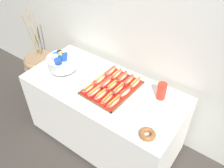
# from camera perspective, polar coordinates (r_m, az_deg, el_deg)

# --- Properties ---
(ground_plane) EXTENTS (10.00, 10.00, 0.00)m
(ground_plane) POSITION_cam_1_polar(r_m,az_deg,el_deg) (2.89, -1.69, -12.63)
(ground_plane) COLOR #38332D
(back_wall) EXTENTS (6.00, 0.10, 2.60)m
(back_wall) POSITION_cam_1_polar(r_m,az_deg,el_deg) (2.37, 5.33, 15.16)
(back_wall) COLOR beige
(back_wall) RESTS_ON ground_plane
(buffet_table) EXTENTS (1.60, 0.75, 0.79)m
(buffet_table) POSITION_cam_1_polar(r_m,az_deg,el_deg) (2.57, -1.88, -7.08)
(buffet_table) COLOR white
(buffet_table) RESTS_ON ground_plane
(floor_vase) EXTENTS (0.47, 0.47, 1.21)m
(floor_vase) POSITION_cam_1_polar(r_m,az_deg,el_deg) (3.35, -16.07, 1.83)
(floor_vase) COLOR #896B4C
(floor_vase) RESTS_ON ground_plane
(serving_tray) EXTENTS (0.43, 0.54, 0.01)m
(serving_tray) POSITION_cam_1_polar(r_m,az_deg,el_deg) (2.28, -0.02, -0.96)
(serving_tray) COLOR brown
(serving_tray) RESTS_ON buffet_table
(hot_dog_0) EXTENTS (0.07, 0.16, 0.06)m
(hot_dog_0) POSITION_cam_1_polar(r_m,az_deg,el_deg) (2.25, -5.65, -1.00)
(hot_dog_0) COLOR red
(hot_dog_0) RESTS_ON serving_tray
(hot_dog_1) EXTENTS (0.07, 0.18, 0.06)m
(hot_dog_1) POSITION_cam_1_polar(r_m,az_deg,el_deg) (2.21, -4.22, -1.80)
(hot_dog_1) COLOR #B21414
(hot_dog_1) RESTS_ON serving_tray
(hot_dog_2) EXTENTS (0.07, 0.16, 0.06)m
(hot_dog_2) POSITION_cam_1_polar(r_m,az_deg,el_deg) (2.17, -2.73, -2.62)
(hot_dog_2) COLOR red
(hot_dog_2) RESTS_ON serving_tray
(hot_dog_3) EXTENTS (0.06, 0.17, 0.06)m
(hot_dog_3) POSITION_cam_1_polar(r_m,az_deg,el_deg) (2.13, -1.20, -3.50)
(hot_dog_3) COLOR red
(hot_dog_3) RESTS_ON serving_tray
(hot_dog_4) EXTENTS (0.07, 0.18, 0.07)m
(hot_dog_4) POSITION_cam_1_polar(r_m,az_deg,el_deg) (2.10, 0.39, -4.33)
(hot_dog_4) COLOR red
(hot_dog_4) RESTS_ON serving_tray
(hot_dog_5) EXTENTS (0.07, 0.16, 0.06)m
(hot_dog_5) POSITION_cam_1_polar(r_m,az_deg,el_deg) (2.34, -2.91, 1.13)
(hot_dog_5) COLOR red
(hot_dog_5) RESTS_ON serving_tray
(hot_dog_6) EXTENTS (0.07, 0.18, 0.06)m
(hot_dog_6) POSITION_cam_1_polar(r_m,az_deg,el_deg) (2.30, -1.49, 0.38)
(hot_dog_6) COLOR red
(hot_dog_6) RESTS_ON serving_tray
(hot_dog_7) EXTENTS (0.07, 0.16, 0.06)m
(hot_dog_7) POSITION_cam_1_polar(r_m,az_deg,el_deg) (2.26, -0.02, -0.36)
(hot_dog_7) COLOR #B21414
(hot_dog_7) RESTS_ON serving_tray
(hot_dog_8) EXTENTS (0.06, 0.18, 0.06)m
(hot_dog_8) POSITION_cam_1_polar(r_m,az_deg,el_deg) (2.23, 1.49, -1.16)
(hot_dog_8) COLOR #B21414
(hot_dog_8) RESTS_ON serving_tray
(hot_dog_9) EXTENTS (0.08, 0.17, 0.06)m
(hot_dog_9) POSITION_cam_1_polar(r_m,az_deg,el_deg) (2.20, 3.05, -2.01)
(hot_dog_9) COLOR red
(hot_dog_9) RESTS_ON serving_tray
(hot_dog_10) EXTENTS (0.06, 0.18, 0.06)m
(hot_dog_10) POSITION_cam_1_polar(r_m,az_deg,el_deg) (2.43, -0.38, 3.05)
(hot_dog_10) COLOR red
(hot_dog_10) RESTS_ON serving_tray
(hot_dog_11) EXTENTS (0.07, 0.17, 0.06)m
(hot_dog_11) POSITION_cam_1_polar(r_m,az_deg,el_deg) (2.40, 1.02, 2.35)
(hot_dog_11) COLOR red
(hot_dog_11) RESTS_ON serving_tray
(hot_dog_12) EXTENTS (0.07, 0.16, 0.06)m
(hot_dog_12) POSITION_cam_1_polar(r_m,az_deg,el_deg) (2.36, 2.46, 1.69)
(hot_dog_12) COLOR #B21414
(hot_dog_12) RESTS_ON serving_tray
(hot_dog_13) EXTENTS (0.06, 0.17, 0.06)m
(hot_dog_13) POSITION_cam_1_polar(r_m,az_deg,el_deg) (2.33, 3.94, 0.94)
(hot_dog_13) COLOR red
(hot_dog_13) RESTS_ON serving_tray
(hot_dog_14) EXTENTS (0.07, 0.17, 0.06)m
(hot_dog_14) POSITION_cam_1_polar(r_m,az_deg,el_deg) (2.30, 5.47, 0.25)
(hot_dog_14) COLOR red
(hot_dog_14) RESTS_ON serving_tray
(punch_bowl) EXTENTS (0.30, 0.30, 0.26)m
(punch_bowl) POSITION_cam_1_polar(r_m,az_deg,el_deg) (2.42, -11.97, 5.18)
(punch_bowl) COLOR silver
(punch_bowl) RESTS_ON buffet_table
(cup_stack) EXTENTS (0.09, 0.09, 0.16)m
(cup_stack) POSITION_cam_1_polar(r_m,az_deg,el_deg) (2.18, 11.74, -1.65)
(cup_stack) COLOR red
(cup_stack) RESTS_ON buffet_table
(donut) EXTENTS (0.13, 0.13, 0.04)m
(donut) POSITION_cam_1_polar(r_m,az_deg,el_deg) (1.91, 8.44, -11.76)
(donut) COLOR brown
(donut) RESTS_ON buffet_table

